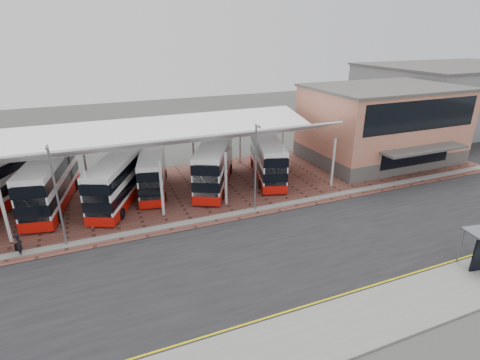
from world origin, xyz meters
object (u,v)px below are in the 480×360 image
(bus_2, at_px, (119,180))
(bus_3, at_px, (153,171))
(pedestrian, at_px, (19,244))
(bus_4, at_px, (214,164))
(bus_5, at_px, (267,158))
(terminal, at_px, (382,123))
(bus_1, at_px, (50,182))

(bus_2, distance_m, bus_3, 3.97)
(bus_2, xyz_separation_m, pedestrian, (-7.84, -6.75, -1.33))
(bus_4, height_order, bus_5, bus_4)
(terminal, distance_m, pedestrian, 40.96)
(bus_2, xyz_separation_m, bus_4, (9.75, 0.57, 0.12))
(bus_2, relative_size, pedestrian, 6.13)
(bus_4, height_order, pedestrian, bus_4)
(terminal, bearing_deg, bus_2, -178.08)
(bus_3, relative_size, bus_5, 0.93)
(terminal, height_order, bus_4, terminal)
(bus_1, relative_size, bus_3, 1.15)
(bus_2, relative_size, bus_3, 1.06)
(bus_5, bearing_deg, pedestrian, -145.52)
(bus_2, height_order, bus_5, bus_2)
(bus_5, xyz_separation_m, pedestrian, (-23.79, -7.30, -1.32))
(bus_4, bearing_deg, bus_1, -156.68)
(terminal, relative_size, pedestrian, 10.33)
(bus_1, distance_m, bus_4, 15.73)
(terminal, xyz_separation_m, bus_5, (-16.25, -0.53, -2.39))
(bus_1, distance_m, bus_2, 6.16)
(bus_5, distance_m, pedestrian, 24.92)
(bus_3, distance_m, bus_5, 12.50)
(bus_2, xyz_separation_m, bus_5, (15.95, 0.55, -0.02))
(bus_3, bearing_deg, terminal, 11.19)
(bus_3, xyz_separation_m, pedestrian, (-11.36, -8.58, -1.16))
(bus_1, distance_m, bus_3, 9.47)
(bus_5, bearing_deg, terminal, 19.30)
(bus_1, bearing_deg, bus_4, 7.23)
(bus_3, bearing_deg, bus_1, -166.03)
(terminal, distance_m, bus_2, 32.30)
(bus_1, relative_size, bus_5, 1.07)
(bus_4, xyz_separation_m, pedestrian, (-17.59, -7.32, -1.46))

